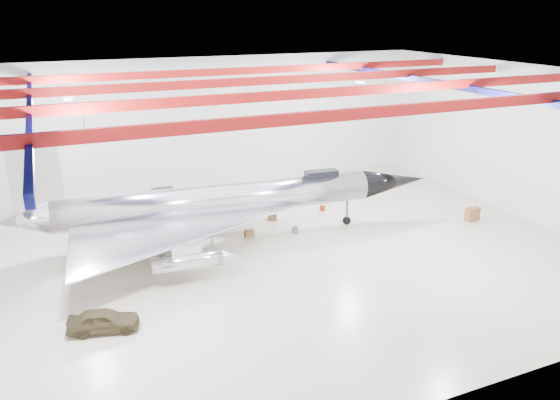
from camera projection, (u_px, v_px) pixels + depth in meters
name	position (u px, v px, depth m)	size (l,w,h in m)	color
floor	(265.00, 257.00, 33.87)	(40.00, 40.00, 0.00)	beige
wall_back	(196.00, 125.00, 45.05)	(40.00, 40.00, 0.00)	silver
wall_right	(519.00, 141.00, 39.57)	(30.00, 30.00, 0.00)	silver
ceiling	(263.00, 77.00, 30.24)	(40.00, 40.00, 0.00)	#0A0F38
ceiling_structure	(263.00, 89.00, 30.46)	(39.50, 29.50, 1.08)	maroon
jet_aircraft	(219.00, 204.00, 35.50)	(28.64, 17.73, 7.81)	silver
jeep	(103.00, 321.00, 25.91)	(1.34, 3.32, 1.13)	#3E361F
desk	(472.00, 214.00, 39.63)	(1.07, 0.53, 0.98)	brown
crate_ply	(155.00, 246.00, 35.02)	(0.59, 0.47, 0.41)	olive
toolbox_red	(194.00, 225.00, 38.53)	(0.40, 0.32, 0.28)	#AA2211
engine_drum	(295.00, 230.00, 37.51)	(0.46, 0.46, 0.41)	#59595B
parts_bin	(272.00, 217.00, 39.86)	(0.67, 0.53, 0.47)	olive
crate_small	(107.00, 230.00, 37.66)	(0.43, 0.35, 0.30)	#59595B
tool_chest	(322.00, 208.00, 41.72)	(0.43, 0.43, 0.39)	#AA2211
oil_barrel	(249.00, 233.00, 36.93)	(0.60, 0.48, 0.42)	olive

